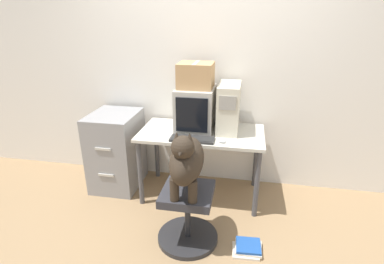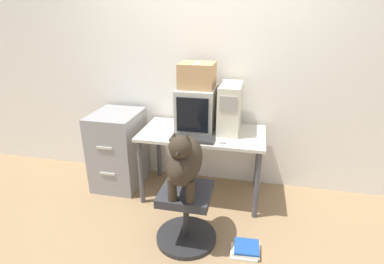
{
  "view_description": "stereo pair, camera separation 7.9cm",
  "coord_description": "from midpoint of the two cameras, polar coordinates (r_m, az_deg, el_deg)",
  "views": [
    {
      "loc": [
        0.42,
        -2.44,
        1.83
      ],
      "look_at": [
        -0.04,
        0.01,
        0.85
      ],
      "focal_mm": 28.0,
      "sensor_mm": 36.0,
      "label": 1
    },
    {
      "loc": [
        0.5,
        -2.42,
        1.83
      ],
      "look_at": [
        -0.04,
        0.01,
        0.85
      ],
      "focal_mm": 28.0,
      "sensor_mm": 36.0,
      "label": 2
    }
  ],
  "objects": [
    {
      "name": "pc_tower",
      "position": [
        3.0,
        8.01,
        4.58
      ],
      "size": [
        0.21,
        0.44,
        0.48
      ],
      "color": "beige",
      "rests_on": "desk"
    },
    {
      "name": "keyboard",
      "position": [
        2.8,
        0.9,
        -1.34
      ],
      "size": [
        0.41,
        0.16,
        0.03
      ],
      "color": "#2D2D2D",
      "rests_on": "desk"
    },
    {
      "name": "desk",
      "position": [
        3.05,
        2.74,
        -1.61
      ],
      "size": [
        1.24,
        0.67,
        0.73
      ],
      "color": "beige",
      "rests_on": "ground_plane"
    },
    {
      "name": "filing_cabinet",
      "position": [
        3.43,
        -13.18,
        -3.23
      ],
      "size": [
        0.49,
        0.59,
        0.85
      ],
      "color": "gray",
      "rests_on": "ground_plane"
    },
    {
      "name": "ground_plane",
      "position": [
        3.07,
        1.43,
        -14.95
      ],
      "size": [
        12.0,
        12.0,
        0.0
      ],
      "primitive_type": "plane",
      "color": "#937551"
    },
    {
      "name": "wall_back",
      "position": [
        3.24,
        4.18,
        12.11
      ],
      "size": [
        8.0,
        0.05,
        2.6
      ],
      "color": "white",
      "rests_on": "ground_plane"
    },
    {
      "name": "book_stack_floor",
      "position": [
        2.68,
        11.06,
        -21.11
      ],
      "size": [
        0.24,
        0.22,
        0.06
      ],
      "color": "silver",
      "rests_on": "ground_plane"
    },
    {
      "name": "office_chair",
      "position": [
        2.62,
        -0.2,
        -15.5
      ],
      "size": [
        0.52,
        0.52,
        0.5
      ],
      "color": "#262628",
      "rests_on": "ground_plane"
    },
    {
      "name": "dog",
      "position": [
        2.31,
        -0.39,
        -5.37
      ],
      "size": [
        0.26,
        0.53,
        0.56
      ],
      "color": "#33281E",
      "rests_on": "office_chair"
    },
    {
      "name": "crt_monitor",
      "position": [
        3.03,
        1.69,
        4.48
      ],
      "size": [
        0.37,
        0.45,
        0.43
      ],
      "color": "#B7B2A8",
      "rests_on": "desk"
    },
    {
      "name": "cardboard_box",
      "position": [
        2.95,
        1.78,
        10.74
      ],
      "size": [
        0.33,
        0.31,
        0.24
      ],
      "color": "tan",
      "rests_on": "crt_monitor"
    },
    {
      "name": "computer_mouse",
      "position": [
        2.75,
        6.68,
        -1.85
      ],
      "size": [
        0.07,
        0.04,
        0.03
      ],
      "color": "silver",
      "rests_on": "desk"
    }
  ]
}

